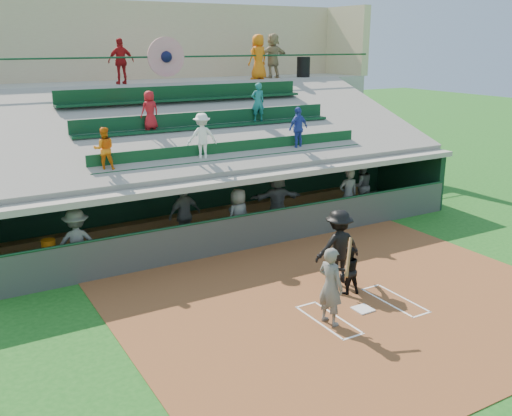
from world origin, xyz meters
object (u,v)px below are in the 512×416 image
batter_at_plate (331,286)px  white_table (50,264)px  home_plate (363,309)px  trash_bin (303,67)px  water_cooler (49,246)px  catcher (348,270)px

batter_at_plate → white_table: size_ratio=2.65×
home_plate → white_table: 8.43m
home_plate → trash_bin: (6.88, 12.60, 5.02)m
batter_at_plate → water_cooler: (-4.91, 6.00, -0.06)m
home_plate → catcher: bearing=73.1°
home_plate → batter_at_plate: 1.42m
home_plate → batter_at_plate: size_ratio=0.22×
home_plate → water_cooler: (-6.00, 5.87, 0.84)m
home_plate → water_cooler: size_ratio=1.15×
home_plate → water_cooler: bearing=135.6°
home_plate → trash_bin: size_ratio=0.48×
water_cooler → catcher: bearing=-38.1°
trash_bin → batter_at_plate: bearing=-122.1°
home_plate → water_cooler: water_cooler is taller
catcher → trash_bin: size_ratio=1.38×
batter_at_plate → trash_bin: 15.57m
catcher → batter_at_plate: bearing=52.9°
catcher → water_cooler: catcher is taller
batter_at_plate → white_table: batter_at_plate is taller
batter_at_plate → white_table: 7.80m
catcher → white_table: size_ratio=1.69×
trash_bin → catcher: bearing=-119.5°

